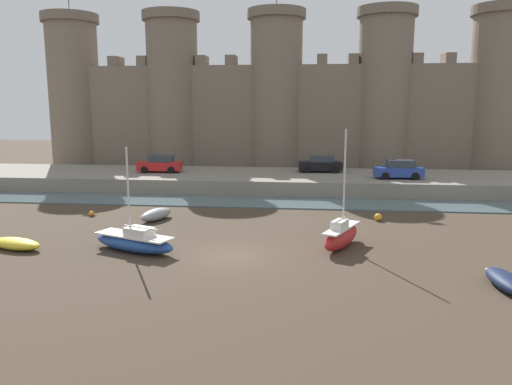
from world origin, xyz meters
TOP-DOWN VIEW (x-y plane):
  - ground_plane at (0.00, 0.00)m, footprint 160.00×160.00m
  - water_channel at (0.00, 14.17)m, footprint 80.00×4.50m
  - quay_road at (0.00, 21.42)m, footprint 59.43×10.00m
  - castle at (-0.00, 32.45)m, footprint 53.87×6.44m
  - sailboat_near_channel_right at (-5.28, 0.25)m, footprint 5.25×3.27m
  - rowboat_midflat_centre at (-6.35, 7.41)m, footprint 2.06×3.12m
  - rowboat_foreground_centre at (12.28, -3.38)m, footprint 1.46×3.37m
  - sailboat_midflat_left at (5.67, 2.12)m, footprint 2.60×4.24m
  - rowboat_midflat_right at (-11.81, -0.06)m, footprint 3.43×2.08m
  - mooring_buoy_near_channel at (8.53, 8.81)m, footprint 0.51×0.51m
  - mooring_buoy_off_centre at (-11.21, 8.11)m, footprint 0.37×0.37m
  - car_quay_centre_west at (11.63, 19.63)m, footprint 4.19×2.05m
  - car_quay_centre_east at (-10.27, 21.44)m, footprint 4.19×2.05m
  - car_quay_east at (4.94, 23.18)m, footprint 4.19×2.05m

SIDE VIEW (x-z plane):
  - ground_plane at x=0.00m, z-range 0.00..0.00m
  - water_channel at x=0.00m, z-range 0.00..0.10m
  - mooring_buoy_off_centre at x=-11.21m, z-range 0.00..0.37m
  - mooring_buoy_near_channel at x=8.53m, z-range 0.00..0.51m
  - rowboat_midflat_right at x=-11.81m, z-range 0.02..0.63m
  - rowboat_foreground_centre at x=12.28m, z-range 0.02..0.67m
  - rowboat_midflat_centre at x=-6.35m, z-range 0.02..0.80m
  - sailboat_near_channel_right at x=-5.28m, z-range -2.22..3.31m
  - quay_road at x=0.00m, z-range 0.00..1.34m
  - sailboat_midflat_left at x=5.67m, z-range -2.53..3.90m
  - car_quay_centre_west at x=11.63m, z-range 1.31..2.93m
  - car_quay_centre_east at x=-10.27m, z-range 1.31..2.93m
  - car_quay_east at x=4.94m, z-range 1.31..2.93m
  - castle at x=0.00m, z-range -2.42..18.48m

